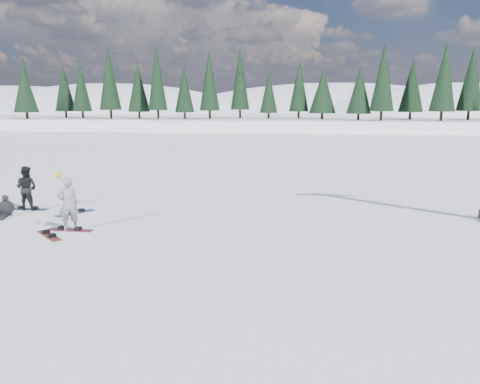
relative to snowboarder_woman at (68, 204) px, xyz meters
name	(u,v)px	position (x,y,z in m)	size (l,w,h in m)	color
ground	(84,228)	(0.32, 0.30, -0.90)	(420.00, 420.00, 0.00)	white
alpine_backdrop	(259,143)	(-11.40, 189.47, -14.87)	(412.50, 227.00, 53.20)	white
snowboarder_woman	(68,204)	(0.00, 0.00, 0.00)	(0.77, 0.73, 1.92)	gray
snowboarder_man	(26,188)	(-3.04, 2.59, -0.05)	(0.83, 0.65, 1.71)	black
seated_rider	(5,208)	(-3.25, 1.51, -0.60)	(0.62, 0.96, 0.78)	black
snowboard_woman	(70,230)	(0.00, 0.00, -0.88)	(1.50, 0.28, 0.03)	maroon
snowboard_man	(28,209)	(-3.04, 2.59, -0.88)	(1.50, 0.28, 0.03)	#17617E
snowboard_loose_b	(49,236)	(-0.35, -0.67, -0.88)	(1.50, 0.28, 0.03)	maroon
snowboard_loose_a	(75,213)	(-0.96, 2.25, -0.88)	(1.50, 0.28, 0.03)	#1A6091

